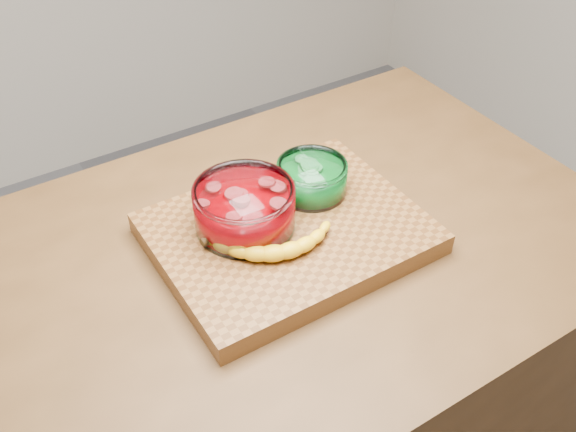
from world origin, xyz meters
TOP-DOWN VIEW (x-y plane):
  - counter at (0.00, 0.00)m, footprint 1.20×0.80m
  - cutting_board at (0.00, 0.00)m, footprint 0.45×0.35m
  - bowl_red at (-0.06, 0.04)m, footprint 0.17×0.17m
  - bowl_green at (0.09, 0.06)m, footprint 0.13×0.13m
  - banana at (-0.05, -0.02)m, footprint 0.22×0.15m

SIDE VIEW (x-z plane):
  - counter at x=0.00m, z-range 0.00..0.90m
  - cutting_board at x=0.00m, z-range 0.90..0.94m
  - banana at x=-0.05m, z-range 0.94..0.97m
  - bowl_green at x=0.09m, z-range 0.94..1.00m
  - bowl_red at x=-0.06m, z-range 0.94..1.02m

